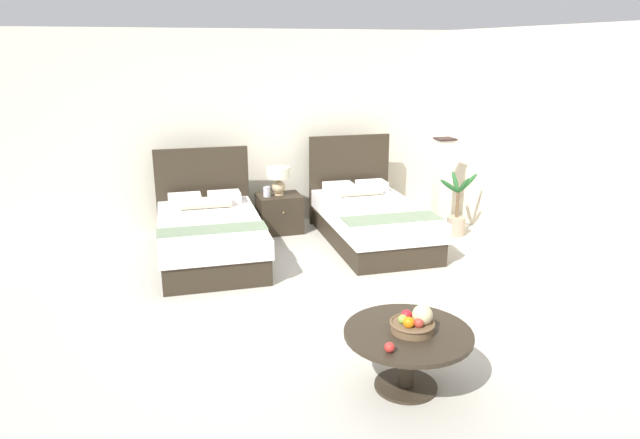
{
  "coord_description": "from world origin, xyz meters",
  "views": [
    {
      "loc": [
        -1.73,
        -5.21,
        2.49
      ],
      "look_at": [
        0.01,
        0.44,
        0.72
      ],
      "focal_mm": 32.49,
      "sensor_mm": 36.0,
      "label": 1
    }
  ],
  "objects_px": {
    "nightstand": "(279,213)",
    "table_lamp": "(278,177)",
    "vase": "(267,192)",
    "loose_apple": "(390,347)",
    "fruit_bowl": "(414,322)",
    "coffee_table": "(408,344)",
    "potted_palm": "(457,216)",
    "bed_near_corner": "(371,220)",
    "bed_near_window": "(210,234)",
    "floor_lamp_corner": "(442,182)"
  },
  "relations": [
    {
      "from": "floor_lamp_corner",
      "to": "potted_palm",
      "type": "distance_m",
      "value": 0.6
    },
    {
      "from": "loose_apple",
      "to": "potted_palm",
      "type": "distance_m",
      "value": 4.26
    },
    {
      "from": "table_lamp",
      "to": "loose_apple",
      "type": "xyz_separation_m",
      "value": [
        -0.23,
        -4.31,
        -0.27
      ]
    },
    {
      "from": "nightstand",
      "to": "table_lamp",
      "type": "bearing_deg",
      "value": 90.0
    },
    {
      "from": "coffee_table",
      "to": "potted_palm",
      "type": "xyz_separation_m",
      "value": [
        2.25,
        3.2,
        -0.09
      ]
    },
    {
      "from": "coffee_table",
      "to": "floor_lamp_corner",
      "type": "relative_size",
      "value": 0.76
    },
    {
      "from": "loose_apple",
      "to": "floor_lamp_corner",
      "type": "distance_m",
      "value": 4.66
    },
    {
      "from": "bed_near_window",
      "to": "bed_near_corner",
      "type": "bearing_deg",
      "value": 0.11
    },
    {
      "from": "bed_near_corner",
      "to": "fruit_bowl",
      "type": "bearing_deg",
      "value": -106.69
    },
    {
      "from": "nightstand",
      "to": "floor_lamp_corner",
      "type": "relative_size",
      "value": 0.47
    },
    {
      "from": "loose_apple",
      "to": "potted_palm",
      "type": "xyz_separation_m",
      "value": [
        2.51,
        3.44,
        -0.24
      ]
    },
    {
      "from": "fruit_bowl",
      "to": "loose_apple",
      "type": "xyz_separation_m",
      "value": [
        -0.3,
        -0.23,
        -0.03
      ]
    },
    {
      "from": "potted_palm",
      "to": "nightstand",
      "type": "bearing_deg",
      "value": 159.41
    },
    {
      "from": "coffee_table",
      "to": "fruit_bowl",
      "type": "relative_size",
      "value": 2.85
    },
    {
      "from": "table_lamp",
      "to": "loose_apple",
      "type": "relative_size",
      "value": 5.18
    },
    {
      "from": "floor_lamp_corner",
      "to": "fruit_bowl",
      "type": "bearing_deg",
      "value": -121.19
    },
    {
      "from": "table_lamp",
      "to": "loose_apple",
      "type": "distance_m",
      "value": 4.33
    },
    {
      "from": "table_lamp",
      "to": "vase",
      "type": "bearing_deg",
      "value": -161.39
    },
    {
      "from": "nightstand",
      "to": "loose_apple",
      "type": "relative_size",
      "value": 7.98
    },
    {
      "from": "fruit_bowl",
      "to": "floor_lamp_corner",
      "type": "height_order",
      "value": "floor_lamp_corner"
    },
    {
      "from": "nightstand",
      "to": "fruit_bowl",
      "type": "height_order",
      "value": "fruit_bowl"
    },
    {
      "from": "vase",
      "to": "floor_lamp_corner",
      "type": "distance_m",
      "value": 2.5
    },
    {
      "from": "bed_near_window",
      "to": "vase",
      "type": "relative_size",
      "value": 14.87
    },
    {
      "from": "vase",
      "to": "nightstand",
      "type": "bearing_deg",
      "value": 12.65
    },
    {
      "from": "loose_apple",
      "to": "bed_near_corner",
      "type": "bearing_deg",
      "value": 69.98
    },
    {
      "from": "nightstand",
      "to": "loose_apple",
      "type": "height_order",
      "value": "loose_apple"
    },
    {
      "from": "fruit_bowl",
      "to": "bed_near_window",
      "type": "bearing_deg",
      "value": 108.73
    },
    {
      "from": "bed_near_corner",
      "to": "vase",
      "type": "relative_size",
      "value": 15.51
    },
    {
      "from": "vase",
      "to": "coffee_table",
      "type": "bearing_deg",
      "value": -87.06
    },
    {
      "from": "bed_near_corner",
      "to": "potted_palm",
      "type": "distance_m",
      "value": 1.23
    },
    {
      "from": "bed_near_corner",
      "to": "loose_apple",
      "type": "height_order",
      "value": "bed_near_corner"
    },
    {
      "from": "potted_palm",
      "to": "fruit_bowl",
      "type": "bearing_deg",
      "value": -124.57
    },
    {
      "from": "vase",
      "to": "loose_apple",
      "type": "xyz_separation_m",
      "value": [
        -0.05,
        -4.25,
        -0.09
      ]
    },
    {
      "from": "table_lamp",
      "to": "vase",
      "type": "distance_m",
      "value": 0.26
    },
    {
      "from": "fruit_bowl",
      "to": "loose_apple",
      "type": "bearing_deg",
      "value": -142.28
    },
    {
      "from": "vase",
      "to": "bed_near_corner",
      "type": "bearing_deg",
      "value": -30.53
    },
    {
      "from": "nightstand",
      "to": "table_lamp",
      "type": "relative_size",
      "value": 1.54
    },
    {
      "from": "fruit_bowl",
      "to": "potted_palm",
      "type": "distance_m",
      "value": 3.91
    },
    {
      "from": "nightstand",
      "to": "vase",
      "type": "bearing_deg",
      "value": -167.35
    },
    {
      "from": "vase",
      "to": "loose_apple",
      "type": "height_order",
      "value": "vase"
    },
    {
      "from": "table_lamp",
      "to": "loose_apple",
      "type": "height_order",
      "value": "table_lamp"
    },
    {
      "from": "fruit_bowl",
      "to": "loose_apple",
      "type": "height_order",
      "value": "fruit_bowl"
    },
    {
      "from": "bed_near_corner",
      "to": "potted_palm",
      "type": "bearing_deg",
      "value": -4.12
    },
    {
      "from": "bed_near_window",
      "to": "vase",
      "type": "xyz_separation_m",
      "value": [
        0.87,
        0.73,
        0.3
      ]
    },
    {
      "from": "bed_near_window",
      "to": "loose_apple",
      "type": "xyz_separation_m",
      "value": [
        0.82,
        -3.52,
        0.21
      ]
    },
    {
      "from": "nightstand",
      "to": "potted_palm",
      "type": "bearing_deg",
      "value": -20.59
    },
    {
      "from": "loose_apple",
      "to": "floor_lamp_corner",
      "type": "relative_size",
      "value": 0.06
    },
    {
      "from": "vase",
      "to": "coffee_table",
      "type": "relative_size",
      "value": 0.15
    },
    {
      "from": "fruit_bowl",
      "to": "nightstand",
      "type": "bearing_deg",
      "value": 90.95
    },
    {
      "from": "coffee_table",
      "to": "bed_near_corner",
      "type": "bearing_deg",
      "value": 72.62
    }
  ]
}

